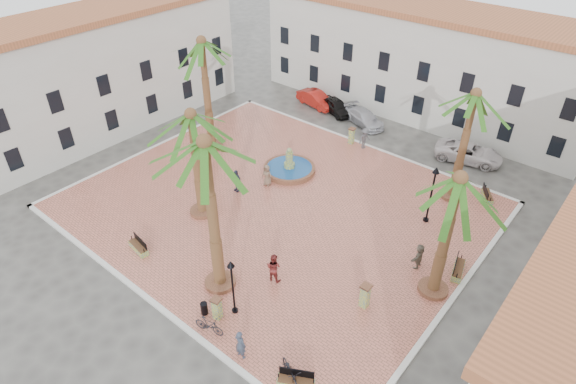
{
  "coord_description": "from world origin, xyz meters",
  "views": [
    {
      "loc": [
        17.61,
        -20.02,
        20.0
      ],
      "look_at": [
        1.0,
        0.0,
        1.6
      ],
      "focal_mm": 30.0,
      "sensor_mm": 36.0,
      "label": 1
    }
  ],
  "objects_px": {
    "bench_se": "(296,382)",
    "car_red": "(316,99)",
    "palm_nw": "(203,54)",
    "bench_s": "(139,247)",
    "pedestrian_fountain_a": "(267,175)",
    "palm_s": "(206,160)",
    "lamppost_s": "(232,278)",
    "fountain": "(289,168)",
    "bicycle_a": "(291,372)",
    "pedestrian_north": "(365,138)",
    "palm_sw": "(192,127)",
    "bench_ne": "(487,196)",
    "bollard_e": "(365,295)",
    "pedestrian_east": "(419,256)",
    "lamppost_e": "(433,185)",
    "cyclist_a": "(240,344)",
    "cyclist_b": "(274,267)",
    "bollard_n": "(352,136)",
    "palm_e": "(457,193)",
    "car_black": "(336,106)",
    "bollard_se": "(217,308)",
    "car_white": "(469,153)",
    "palm_ne": "(473,106)",
    "car_silver": "(364,118)",
    "bicycle_b": "(209,325)",
    "litter_bin": "(204,308)",
    "pedestrian_fountain_b": "(237,180)",
    "bench_e": "(458,269)"
  },
  "relations": [
    {
      "from": "bench_se",
      "to": "bollard_se",
      "type": "distance_m",
      "value": 5.62
    },
    {
      "from": "lamppost_e",
      "to": "cyclist_b",
      "type": "relative_size",
      "value": 2.29
    },
    {
      "from": "palm_sw",
      "to": "car_white",
      "type": "distance_m",
      "value": 21.93
    },
    {
      "from": "cyclist_b",
      "to": "car_silver",
      "type": "relative_size",
      "value": 0.41
    },
    {
      "from": "cyclist_a",
      "to": "cyclist_b",
      "type": "height_order",
      "value": "cyclist_b"
    },
    {
      "from": "palm_s",
      "to": "car_white",
      "type": "relative_size",
      "value": 1.85
    },
    {
      "from": "bench_ne",
      "to": "lamppost_s",
      "type": "height_order",
      "value": "lamppost_s"
    },
    {
      "from": "bicycle_b",
      "to": "car_black",
      "type": "xyz_separation_m",
      "value": [
        -9.68,
        24.9,
        0.04
      ]
    },
    {
      "from": "fountain",
      "to": "bicycle_a",
      "type": "xyz_separation_m",
      "value": [
        11.28,
        -13.58,
        0.2
      ]
    },
    {
      "from": "palm_nw",
      "to": "bench_ne",
      "type": "bearing_deg",
      "value": 19.78
    },
    {
      "from": "palm_s",
      "to": "car_red",
      "type": "bearing_deg",
      "value": 114.26
    },
    {
      "from": "cyclist_b",
      "to": "bench_e",
      "type": "bearing_deg",
      "value": -148.95
    },
    {
      "from": "bollard_se",
      "to": "cyclist_b",
      "type": "distance_m",
      "value": 3.98
    },
    {
      "from": "palm_ne",
      "to": "bench_ne",
      "type": "height_order",
      "value": "palm_ne"
    },
    {
      "from": "fountain",
      "to": "bench_s",
      "type": "bearing_deg",
      "value": -96.2
    },
    {
      "from": "bollard_e",
      "to": "car_silver",
      "type": "bearing_deg",
      "value": 122.35
    },
    {
      "from": "palm_nw",
      "to": "car_black",
      "type": "height_order",
      "value": "palm_nw"
    },
    {
      "from": "bench_ne",
      "to": "bollard_e",
      "type": "relative_size",
      "value": 1.11
    },
    {
      "from": "palm_sw",
      "to": "car_white",
      "type": "relative_size",
      "value": 1.49
    },
    {
      "from": "litter_bin",
      "to": "pedestrian_fountain_b",
      "type": "distance_m",
      "value": 11.3
    },
    {
      "from": "bicycle_b",
      "to": "car_silver",
      "type": "bearing_deg",
      "value": 0.46
    },
    {
      "from": "cyclist_a",
      "to": "car_silver",
      "type": "height_order",
      "value": "cyclist_a"
    },
    {
      "from": "palm_s",
      "to": "bollard_e",
      "type": "xyz_separation_m",
      "value": [
        7.07,
        3.81,
        -7.38
      ]
    },
    {
      "from": "lamppost_e",
      "to": "cyclist_a",
      "type": "height_order",
      "value": "lamppost_e"
    },
    {
      "from": "bench_se",
      "to": "car_red",
      "type": "distance_m",
      "value": 30.01
    },
    {
      "from": "pedestrian_fountain_a",
      "to": "car_silver",
      "type": "height_order",
      "value": "pedestrian_fountain_a"
    },
    {
      "from": "palm_nw",
      "to": "bench_s",
      "type": "distance_m",
      "value": 15.01
    },
    {
      "from": "bicycle_a",
      "to": "pedestrian_east",
      "type": "bearing_deg",
      "value": 22.61
    },
    {
      "from": "fountain",
      "to": "palm_s",
      "type": "distance_m",
      "value": 14.64
    },
    {
      "from": "bench_s",
      "to": "pedestrian_fountain_a",
      "type": "relative_size",
      "value": 1.04
    },
    {
      "from": "fountain",
      "to": "bench_se",
      "type": "distance_m",
      "value": 18.01
    },
    {
      "from": "pedestrian_north",
      "to": "palm_sw",
      "type": "bearing_deg",
      "value": -178.54
    },
    {
      "from": "palm_e",
      "to": "bicycle_b",
      "type": "height_order",
      "value": "palm_e"
    },
    {
      "from": "bollard_n",
      "to": "bench_ne",
      "type": "bearing_deg",
      "value": -2.69
    },
    {
      "from": "lamppost_s",
      "to": "palm_s",
      "type": "bearing_deg",
      "value": 156.42
    },
    {
      "from": "palm_e",
      "to": "car_silver",
      "type": "relative_size",
      "value": 1.76
    },
    {
      "from": "bench_s",
      "to": "car_white",
      "type": "bearing_deg",
      "value": 72.78
    },
    {
      "from": "pedestrian_fountain_a",
      "to": "palm_nw",
      "type": "bearing_deg",
      "value": 162.64
    },
    {
      "from": "pedestrian_north",
      "to": "bollard_n",
      "type": "bearing_deg",
      "value": 106.6
    },
    {
      "from": "palm_s",
      "to": "bench_ne",
      "type": "bearing_deg",
      "value": 64.36
    },
    {
      "from": "palm_s",
      "to": "palm_e",
      "type": "distance_m",
      "value": 11.94
    },
    {
      "from": "palm_e",
      "to": "car_black",
      "type": "relative_size",
      "value": 1.93
    },
    {
      "from": "palm_ne",
      "to": "car_silver",
      "type": "distance_m",
      "value": 13.84
    },
    {
      "from": "bench_e",
      "to": "bollard_se",
      "type": "distance_m",
      "value": 13.82
    },
    {
      "from": "pedestrian_north",
      "to": "bicycle_b",
      "type": "bearing_deg",
      "value": -153.13
    },
    {
      "from": "fountain",
      "to": "pedestrian_east",
      "type": "xyz_separation_m",
      "value": [
        12.32,
        -3.15,
        0.54
      ]
    },
    {
      "from": "cyclist_b",
      "to": "palm_ne",
      "type": "bearing_deg",
      "value": -118.46
    },
    {
      "from": "bicycle_a",
      "to": "car_white",
      "type": "distance_m",
      "value": 24.06
    },
    {
      "from": "lamppost_e",
      "to": "car_silver",
      "type": "height_order",
      "value": "lamppost_e"
    },
    {
      "from": "bicycle_a",
      "to": "palm_s",
      "type": "bearing_deg",
      "value": 101.38
    }
  ]
}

